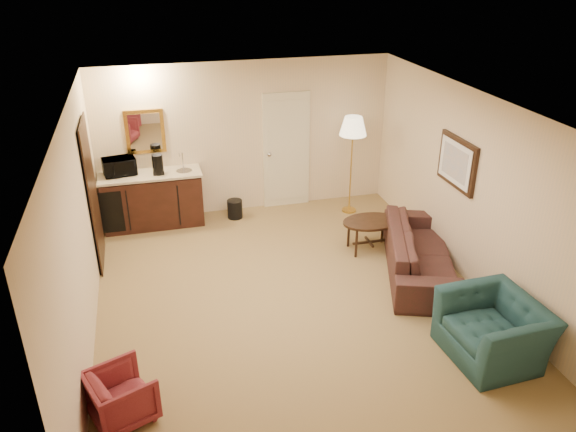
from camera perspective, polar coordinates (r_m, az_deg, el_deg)
The scene contains 11 objects.
ground at distance 7.56m, azimuth 0.36°, elevation -8.37°, with size 6.00×6.00×0.00m, color olive.
room_walls at distance 7.43m, azimuth -1.88°, elevation 5.86°, with size 5.02×6.01×2.61m.
wetbar_cabinet at distance 9.55m, azimuth -13.57°, elevation 1.63°, with size 1.64×0.58×0.92m, color #351711.
sofa at distance 8.14m, azimuth 13.37°, elevation -2.85°, with size 2.25×0.66×0.88m, color black.
teal_armchair at distance 6.76m, azimuth 20.29°, elevation -9.94°, with size 1.08×0.70×0.95m, color #1B3E45.
rose_chair_near at distance 5.97m, azimuth -16.57°, elevation -16.93°, with size 0.58×0.54×0.60m, color maroon.
coffee_table at distance 8.69m, azimuth 8.31°, elevation -1.92°, with size 0.87×0.58×0.50m, color black.
floor_lamp at distance 9.69m, azimuth 6.44°, elevation 5.14°, with size 0.46×0.46×1.72m, color gold.
waste_bin at distance 9.70m, azimuth -5.42°, elevation 0.72°, with size 0.26×0.26×0.32m, color black.
microwave at distance 9.40m, azimuth -16.79°, elevation 5.02°, with size 0.50×0.28×0.34m, color black.
coffee_maker at distance 9.27m, azimuth -13.10°, elevation 5.13°, with size 0.17×0.17×0.33m, color black.
Camera 1 is at (-1.64, -6.05, 4.23)m, focal length 35.00 mm.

